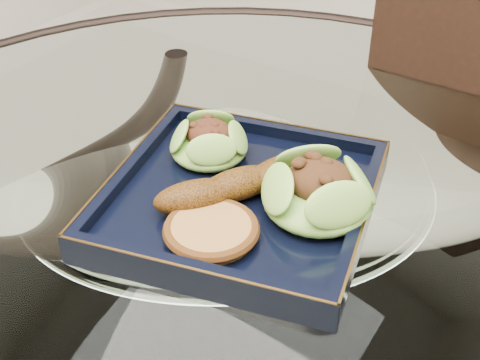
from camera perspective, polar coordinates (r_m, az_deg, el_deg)
The scene contains 7 objects.
dining_table at distance 0.83m, azimuth -1.07°, elevation -11.06°, with size 1.13×1.13×0.77m.
dining_chair at distance 1.04m, azimuth 16.62°, elevation -7.64°, with size 0.40×0.40×0.92m.
navy_plate at distance 0.71m, azimuth 0.00°, elevation -1.96°, with size 0.27×0.27×0.02m, color black.
lettuce_wrap_left at distance 0.76m, azimuth -2.67°, elevation 3.04°, with size 0.09×0.09×0.03m, color #659F2E.
lettuce_wrap_right at distance 0.68m, azimuth 6.66°, elevation -1.27°, with size 0.11×0.11×0.04m, color #4E922A.
roasted_plantain at distance 0.69m, azimuth -0.13°, elevation -0.35°, with size 0.18×0.04×0.03m, color #66360A.
crumb_patty at distance 0.65m, azimuth -2.46°, elevation -4.39°, with size 0.08×0.08×0.02m, color #B5723C.
Camera 1 is at (0.32, -0.47, 1.21)m, focal length 50.00 mm.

